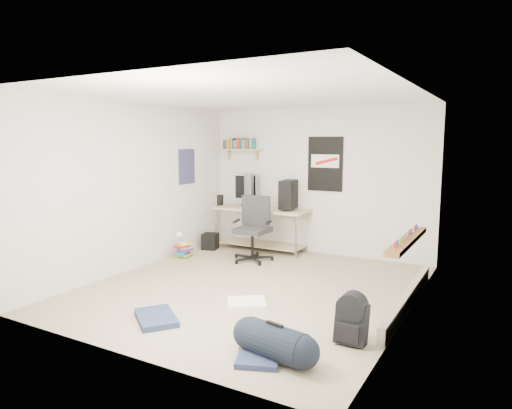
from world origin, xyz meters
The scene contains 26 objects.
floor centered at (0.00, 0.00, -0.01)m, with size 4.00×4.50×0.01m, color gray.
ceiling centered at (0.00, 0.00, 2.50)m, with size 4.00×4.50×0.01m, color white.
back_wall centered at (0.00, 2.25, 1.25)m, with size 4.00×0.01×2.50m, color silver.
left_wall centered at (-2.00, 0.00, 1.25)m, with size 0.01×4.50×2.50m, color silver.
right_wall centered at (2.00, 0.00, 1.25)m, with size 0.01×4.50×2.50m, color silver.
desk centered at (-0.92, 2.00, 0.36)m, with size 1.71×0.75×0.78m, color #C5AF88.
monitor_left centered at (-1.26, 1.98, 1.03)m, with size 0.45×0.11×0.49m, color #939297.
monitor_right centered at (-1.27, 2.00, 1.02)m, with size 0.43×0.11×0.47m, color #9E9DA2.
pc_tower centered at (-0.42, 2.00, 1.03)m, with size 0.22×0.47×0.49m, color black.
keyboard centered at (-1.12, 1.92, 0.79)m, with size 0.40×0.14×0.02m, color black.
speaker_left centered at (-1.68, 1.76, 0.87)m, with size 0.09×0.09×0.19m, color black.
speaker_right centered at (-0.70, 1.69, 0.86)m, with size 0.08×0.08×0.17m, color black.
office_chair centered at (-0.68, 1.20, 0.49)m, with size 0.69×0.69×1.06m, color #262629.
wall_shelf centered at (-1.45, 2.14, 1.78)m, with size 0.80×0.22×0.24m, color tan.
poster_back_wall centered at (0.15, 2.23, 1.55)m, with size 0.62×0.03×0.92m, color black.
poster_left_wall centered at (-1.99, 1.20, 1.50)m, with size 0.02×0.42×0.60m, color navy.
window centered at (1.95, 0.30, 1.45)m, with size 0.10×1.50×1.26m, color brown.
baseboard_heater centered at (1.96, 0.30, 0.09)m, with size 0.08×2.50×0.18m, color #B7B2A8.
backpack centered at (1.68, -0.99, 0.20)m, with size 0.29×0.23×0.39m, color black.
duffel_bag centered at (1.18, -1.64, 0.14)m, with size 0.31×0.31×0.61m, color black.
tshirt centered at (0.26, -0.57, 0.02)m, with size 0.45×0.38×0.04m, color white.
jeans_a centered at (-0.33, -1.49, 0.03)m, with size 0.60×0.38×0.07m, color #232F4F.
jeans_b centered at (1.10, -1.79, 0.03)m, with size 0.37×0.28×0.05m, color #222C4D.
book_stack centered at (-1.75, 0.77, 0.15)m, with size 0.41×0.34×0.28m, color brown.
desk_lamp centered at (-1.73, 0.75, 0.38)m, with size 0.12×0.19×0.19m, color white.
subwoofer centered at (-1.75, 1.53, 0.14)m, with size 0.26×0.26×0.29m, color black.
Camera 1 is at (2.94, -5.07, 1.92)m, focal length 32.00 mm.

